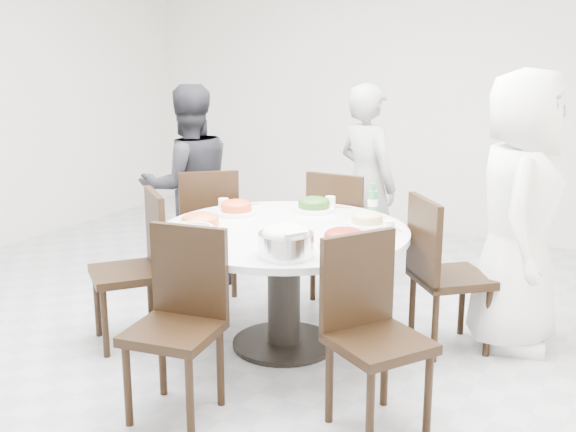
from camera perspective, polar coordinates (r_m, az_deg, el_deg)
The scene contains 22 objects.
floor at distance 4.76m, azimuth -3.26°, elevation -9.10°, with size 6.00×6.00×0.01m, color #A6A6AA.
wall_back at distance 7.10m, azimuth 10.06°, elevation 10.06°, with size 6.00×0.01×2.80m, color silver.
dining_table at distance 4.42m, azimuth -0.32°, elevation -5.74°, with size 1.50×1.50×0.75m, color silver.
chair_ne at distance 4.47m, azimuth 12.78°, elevation -4.50°, with size 0.42×0.42×0.95m, color black.
chair_n at distance 5.23m, azimuth 4.49°, elevation -1.46°, with size 0.42×0.42×0.95m, color black.
chair_nw at distance 5.36m, azimuth -6.40°, elevation -1.11°, with size 0.42×0.42×0.95m, color black.
chair_sw at distance 4.55m, azimuth -12.64°, elevation -4.17°, with size 0.42×0.42×0.95m, color black.
chair_s at distance 3.64m, azimuth -9.06°, elevation -8.70°, with size 0.42×0.42×0.95m, color black.
chair_se at distance 3.51m, azimuth 7.24°, elevation -9.56°, with size 0.42×0.42×0.95m, color black.
diner_right at distance 4.53m, azimuth 17.79°, elevation 0.33°, with size 0.83×0.54×1.70m, color white.
diner_middle at distance 5.55m, azimuth 6.24°, elevation 2.49°, with size 0.56×0.37×1.53m, color black.
diner_left at distance 5.50m, azimuth -7.84°, elevation 2.33°, with size 0.74×0.58×1.53m, color black.
dish_greens at distance 4.74m, azimuth 2.06°, elevation 0.80°, with size 0.27×0.27×0.07m, color white.
dish_pale at distance 4.39m, azimuth 6.25°, elevation -0.40°, with size 0.24×0.24×0.07m, color white.
dish_orange at distance 4.67m, azimuth -4.11°, elevation 0.55°, with size 0.26×0.26×0.07m, color white.
dish_redbrown at distance 3.97m, azimuth 4.50°, elevation -1.87°, with size 0.29×0.29×0.07m, color white.
dish_tofu at distance 4.33m, azimuth -6.94°, elevation -0.54°, with size 0.29×0.29×0.07m, color white.
rice_bowl at distance 3.77m, azimuth -0.16°, elevation -2.29°, with size 0.29×0.29×0.13m, color silver.
soup_bowl at distance 4.10m, azimuth -7.76°, elevation -1.38°, with size 0.26×0.26×0.08m, color white.
beverage_bottle at distance 4.61m, azimuth 6.71°, elevation 1.26°, with size 0.06×0.06×0.22m, color #317A42.
tea_cups at distance 4.86m, azimuth 3.40°, elevation 1.18°, with size 0.07×0.07×0.08m, color white.
chopsticks at distance 4.85m, azimuth 3.51°, elevation 0.74°, with size 0.24×0.04×0.01m, color tan, non-canonical shape.
Camera 1 is at (2.40, -3.66, 1.88)m, focal length 45.00 mm.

